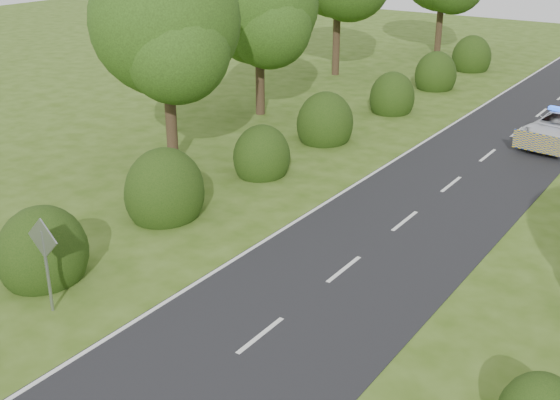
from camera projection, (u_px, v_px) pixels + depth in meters
The scene contains 6 objects.
road at pixel (441, 193), 24.97m from camera, with size 6.00×70.00×0.02m, color black.
road_markings at pixel (374, 201), 24.21m from camera, with size 4.96×70.00×0.01m.
hedgerow_left at pixel (238, 165), 25.54m from camera, with size 2.75×50.41×3.00m.
tree_left_a at pixel (168, 28), 25.61m from camera, with size 5.74×5.60×8.38m.
tree_left_b at pixel (262, 10), 32.62m from camera, with size 5.74×5.60×8.07m.
road_sign at pixel (45, 251), 17.00m from camera, with size 1.06×0.08×2.53m.
Camera 1 is at (8.30, -7.39, 9.27)m, focal length 45.00 mm.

